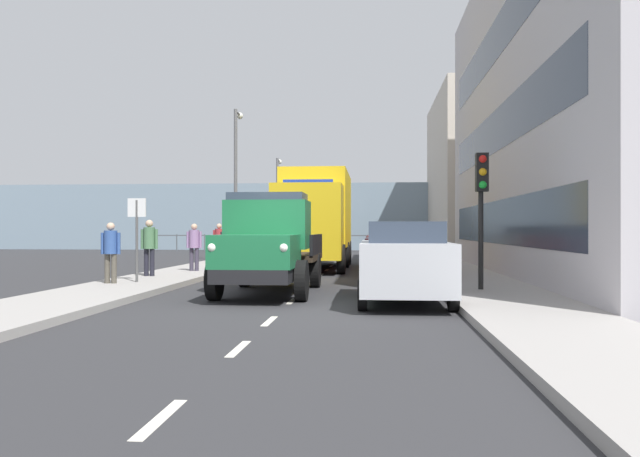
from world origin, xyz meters
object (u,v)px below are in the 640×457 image
car_white_kerbside_3 (386,243)px  pedestrian_with_bag (194,243)px  car_grey_oppositeside_0 (261,247)px  pedestrian_strolling (149,243)px  car_red_kerbside_2 (389,246)px  traffic_light_near (482,191)px  car_maroon_kerbside_1 (394,251)px  pedestrian_couple_b (227,242)px  truck_vintage_green (268,245)px  pedestrian_by_lamp (111,248)px  car_black_oppositeside_1 (283,244)px  pedestrian_couple_a (219,240)px  street_sign (137,225)px  lorry_cargo_yellow (316,216)px  lamp_post_promenade (236,171)px  car_navy_oppositeside_2 (297,241)px  lamp_post_far (278,195)px  car_silver_kerbside_near (404,261)px

car_white_kerbside_3 → pedestrian_with_bag: size_ratio=2.42×
car_grey_oppositeside_0 → pedestrian_strolling: pedestrian_strolling is taller
car_red_kerbside_2 → pedestrian_with_bag: bearing=33.8°
traffic_light_near → car_maroon_kerbside_1: bearing=-67.4°
pedestrian_couple_b → car_grey_oppositeside_0: bearing=160.6°
truck_vintage_green → pedestrian_by_lamp: (4.34, -1.00, -0.10)m
truck_vintage_green → car_red_kerbside_2: bearing=-106.9°
truck_vintage_green → car_black_oppositeside_1: size_ratio=1.35×
car_white_kerbside_3 → pedestrian_couple_a: bearing=36.4°
pedestrian_by_lamp → street_sign: 0.92m
pedestrian_couple_a → car_white_kerbside_3: bearing=-143.6°
lorry_cargo_yellow → lamp_post_promenade: size_ratio=1.17×
pedestrian_with_bag → car_navy_oppositeside_2: bearing=-98.1°
car_white_kerbside_3 → pedestrian_with_bag: bearing=57.0°
pedestrian_strolling → traffic_light_near: bearing=159.8°
pedestrian_by_lamp → lamp_post_promenade: 13.07m
pedestrian_with_bag → pedestrian_strolling: bearing=74.1°
pedestrian_strolling → car_maroon_kerbside_1: bearing=-171.6°
car_red_kerbside_2 → pedestrian_couple_b: (6.25, 1.73, 0.18)m
car_grey_oppositeside_0 → pedestrian_couple_a: bearing=-50.4°
car_red_kerbside_2 → pedestrian_couple_a: size_ratio=2.76×
lamp_post_far → pedestrian_by_lamp: bearing=88.5°
pedestrian_strolling → pedestrian_couple_a: bearing=-92.0°
car_silver_kerbside_near → pedestrian_by_lamp: bearing=-18.2°
pedestrian_couple_a → car_silver_kerbside_near: bearing=119.9°
car_navy_oppositeside_2 → pedestrian_by_lamp: pedestrian_by_lamp is taller
pedestrian_couple_b → street_sign: size_ratio=0.70×
pedestrian_couple_a → lamp_post_far: 14.56m
car_black_oppositeside_1 → lamp_post_far: bearing=-80.0°
car_red_kerbside_2 → pedestrian_by_lamp: (7.51, 9.41, 0.18)m
car_white_kerbside_3 → car_grey_oppositeside_0: size_ratio=0.92×
lorry_cargo_yellow → pedestrian_strolling: 7.65m
car_navy_oppositeside_2 → pedestrian_with_bag: (1.89, 13.21, 0.19)m
car_red_kerbside_2 → lamp_post_far: 16.64m
pedestrian_with_bag → traffic_light_near: (-8.61, 5.80, 1.38)m
car_grey_oppositeside_0 → pedestrian_by_lamp: pedestrian_by_lamp is taller
pedestrian_with_bag → street_sign: street_sign is taller
car_grey_oppositeside_0 → car_silver_kerbside_near: bearing=116.6°
car_navy_oppositeside_2 → car_grey_oppositeside_0: bearing=90.0°
truck_vintage_green → car_grey_oppositeside_0: size_ratio=1.33×
lorry_cargo_yellow → car_navy_oppositeside_2: 9.74m
lorry_cargo_yellow → car_navy_oppositeside_2: bearing=-78.5°
car_maroon_kerbside_1 → street_sign: size_ratio=2.02×
lorry_cargo_yellow → street_sign: bearing=63.5°
pedestrian_with_bag → car_red_kerbside_2: bearing=-146.2°
car_silver_kerbside_near → pedestrian_with_bag: size_ratio=2.59×
traffic_light_near → street_sign: size_ratio=1.42×
car_silver_kerbside_near → car_maroon_kerbside_1: same height
lorry_cargo_yellow → pedestrian_strolling: (4.50, 6.12, -0.92)m
car_silver_kerbside_near → pedestrian_strolling: bearing=-33.9°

